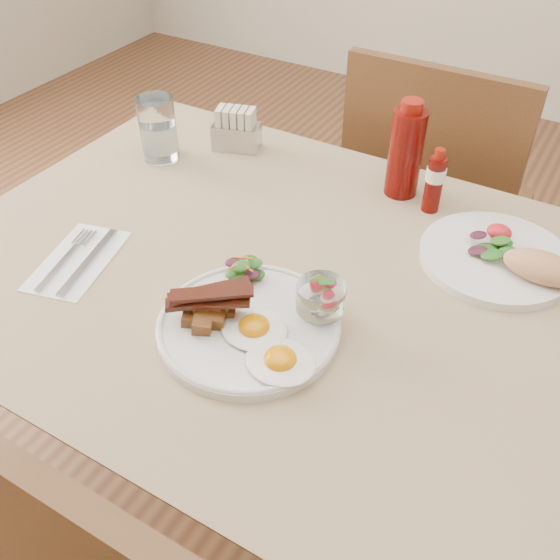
% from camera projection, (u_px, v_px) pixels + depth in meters
% --- Properties ---
extents(table, '(1.33, 0.88, 0.75)m').
position_uv_depth(table, '(313.00, 321.00, 1.09)').
color(table, brown).
rests_on(table, ground).
extents(chair_far, '(0.42, 0.42, 0.93)m').
position_uv_depth(chair_far, '(431.00, 206.00, 1.62)').
color(chair_far, brown).
rests_on(chair_far, ground).
extents(main_plate, '(0.28, 0.28, 0.02)m').
position_uv_depth(main_plate, '(249.00, 327.00, 0.95)').
color(main_plate, silver).
rests_on(main_plate, table).
extents(fried_eggs, '(0.18, 0.14, 0.03)m').
position_uv_depth(fried_eggs, '(267.00, 344.00, 0.90)').
color(fried_eggs, white).
rests_on(fried_eggs, main_plate).
extents(bacon_potato_pile, '(0.13, 0.11, 0.06)m').
position_uv_depth(bacon_potato_pile, '(209.00, 306.00, 0.93)').
color(bacon_potato_pile, brown).
rests_on(bacon_potato_pile, main_plate).
extents(side_salad, '(0.07, 0.06, 0.04)m').
position_uv_depth(side_salad, '(244.00, 271.00, 1.01)').
color(side_salad, '#1A4813').
rests_on(side_salad, main_plate).
extents(fruit_cup, '(0.08, 0.08, 0.08)m').
position_uv_depth(fruit_cup, '(321.00, 297.00, 0.92)').
color(fruit_cup, white).
rests_on(fruit_cup, main_plate).
extents(second_plate, '(0.27, 0.26, 0.07)m').
position_uv_depth(second_plate, '(507.00, 259.00, 1.06)').
color(second_plate, silver).
rests_on(second_plate, table).
extents(ketchup_bottle, '(0.08, 0.08, 0.19)m').
position_uv_depth(ketchup_bottle, '(406.00, 151.00, 1.19)').
color(ketchup_bottle, '#4E0704').
rests_on(ketchup_bottle, table).
extents(hot_sauce_bottle, '(0.05, 0.05, 0.13)m').
position_uv_depth(hot_sauce_bottle, '(435.00, 181.00, 1.16)').
color(hot_sauce_bottle, '#4E0704').
rests_on(hot_sauce_bottle, table).
extents(sugar_caddy, '(0.11, 0.08, 0.09)m').
position_uv_depth(sugar_caddy, '(236.00, 131.00, 1.36)').
color(sugar_caddy, '#ABABB0').
rests_on(sugar_caddy, table).
extents(water_glass, '(0.08, 0.08, 0.13)m').
position_uv_depth(water_glass, '(159.00, 132.00, 1.32)').
color(water_glass, white).
rests_on(water_glass, table).
extents(napkin_cutlery, '(0.15, 0.22, 0.01)m').
position_uv_depth(napkin_cutlery, '(78.00, 260.00, 1.08)').
color(napkin_cutlery, white).
rests_on(napkin_cutlery, table).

